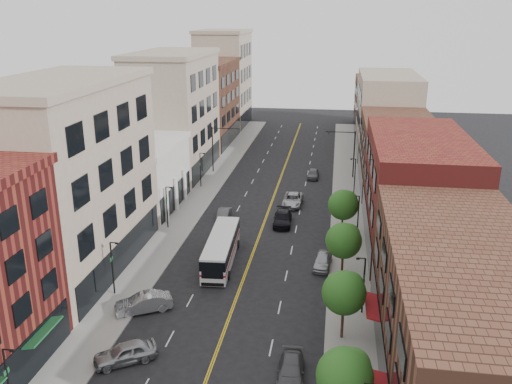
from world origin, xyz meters
The scene contains 35 objects.
ground centered at (0.00, 0.00, 0.00)m, with size 220.00×220.00×0.00m, color black.
sidewalk_left centered at (-10.00, 35.00, 0.07)m, with size 4.00×110.00×0.15m, color gray.
sidewalk_right centered at (10.00, 35.00, 0.07)m, with size 4.00×110.00×0.15m, color gray.
bldg_l_tanoffice centered at (-17.00, 13.00, 9.00)m, with size 10.00×22.00×18.00m, color gray.
bldg_l_white centered at (-17.00, 31.00, 4.00)m, with size 10.00×14.00×8.00m, color silver.
bldg_l_far_a centered at (-17.00, 48.00, 9.00)m, with size 10.00×20.00×18.00m, color gray.
bldg_l_far_b centered at (-17.00, 68.00, 7.50)m, with size 10.00×20.00×15.00m, color brown.
bldg_l_far_c centered at (-17.00, 86.00, 10.00)m, with size 10.00×16.00×20.00m, color gray.
bldg_r_near centered at (17.00, 0.00, 5.00)m, with size 10.00×26.00×10.00m, color brown.
bldg_r_mid centered at (17.00, 24.00, 6.00)m, with size 10.00×22.00×12.00m, color maroon.
bldg_r_far_a centered at (17.00, 45.00, 5.00)m, with size 10.00×20.00×10.00m, color brown.
bldg_r_far_b centered at (17.00, 66.00, 7.00)m, with size 10.00×22.00×14.00m, color gray.
bldg_r_far_c centered at (17.00, 86.00, 5.50)m, with size 10.00×18.00×11.00m, color brown.
tree_r_0 centered at (9.39, -5.93, 4.13)m, with size 3.40×3.40×5.59m.
tree_r_1 centered at (9.39, 4.07, 4.13)m, with size 3.40×3.40×5.59m.
tree_r_2 centered at (9.39, 14.07, 4.13)m, with size 3.40×3.40×5.59m.
tree_r_3 centered at (9.39, 24.07, 4.13)m, with size 3.40×3.40×5.59m.
lamp_l_0 centered at (-10.95, -8.00, 2.97)m, with size 0.81×0.55×5.05m.
lamp_l_1 centered at (-10.95, 8.00, 2.97)m, with size 0.81×0.55×5.05m.
lamp_l_2 centered at (-10.95, 24.00, 2.97)m, with size 0.81×0.55×5.05m.
lamp_l_3 centered at (-10.95, 40.00, 2.97)m, with size 0.81×0.55×5.05m.
lamp_r_1 centered at (10.95, 8.00, 2.97)m, with size 0.81×0.55×5.05m.
lamp_r_2 centered at (10.95, 24.00, 2.97)m, with size 0.81×0.55×5.05m.
lamp_r_3 centered at (10.95, 40.00, 2.97)m, with size 0.81×0.55×5.05m.
signal_mast_left centered at (-10.27, 48.00, 4.65)m, with size 4.49×0.18×7.20m.
signal_mast_right centered at (10.27, 48.00, 4.65)m, with size 4.49×0.18×7.20m.
city_bus centered at (-2.82, 15.97, 1.66)m, with size 3.19×11.27×2.86m.
car_angle_a centered at (-6.29, -1.31, 0.78)m, with size 1.83×4.56×1.55m, color #979A9E.
car_angle_b centered at (-7.40, 5.66, 0.79)m, with size 1.67×4.78×1.57m, color #ADB1B5.
car_parked_mid centered at (5.80, -1.41, 0.65)m, with size 1.82×4.49×1.30m, color #45454A.
car_parked_far centered at (7.40, 16.38, 0.70)m, with size 1.66×4.13×1.41m, color #9A9BA1.
car_lane_behind centered at (-5.10, 28.39, 0.66)m, with size 1.39×3.98×1.31m, color #4A4A4F.
car_lane_a centered at (2.27, 27.29, 0.75)m, with size 2.11×5.20×1.51m, color black.
car_lane_b centered at (2.88, 34.35, 0.75)m, with size 2.49×5.41×1.50m, color #AEB0B6.
car_lane_c centered at (4.96, 47.11, 0.69)m, with size 1.63×4.06×1.38m, color #4E4E53.
Camera 1 is at (8.12, -33.16, 24.30)m, focal length 38.00 mm.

